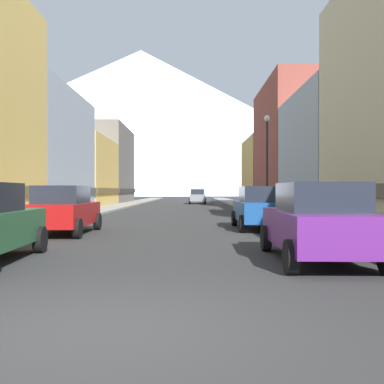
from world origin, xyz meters
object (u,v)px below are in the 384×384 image
car_right_0 (319,222)px  car_right_1 (262,208)px  streetlamp_right (269,150)px  car_left_1 (65,210)px  car_driving_0 (199,196)px  pedestrian_2 (88,201)px

car_right_0 → car_right_1: bearing=90.0°
streetlamp_right → car_right_0: bearing=-95.6°
car_left_1 → car_driving_0: bearing=81.8°
car_right_0 → car_driving_0: 43.59m
car_right_0 → pedestrian_2: size_ratio=2.87×
car_right_1 → car_left_1: bearing=-164.6°
car_driving_0 → car_right_1: bearing=-86.4°
car_right_0 → car_left_1: bearing=140.4°
car_left_1 → streetlamp_right: bearing=46.1°
car_left_1 → car_right_0: (7.60, -6.27, 0.00)m
streetlamp_right → car_driving_0: bearing=97.7°
car_right_1 → pedestrian_2: 15.47m
car_driving_0 → car_right_0: bearing=-87.1°
car_driving_0 → streetlamp_right: streetlamp_right is taller
car_right_1 → streetlamp_right: 8.18m
pedestrian_2 → car_left_1: bearing=-80.0°
car_driving_0 → streetlamp_right: 28.17m
pedestrian_2 → car_right_0: bearing=-63.5°
car_left_1 → pedestrian_2: car_left_1 is taller
car_right_1 → pedestrian_2: car_right_1 is taller
car_left_1 → car_right_1: size_ratio=1.00×
car_driving_0 → streetlamp_right: bearing=-82.3°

